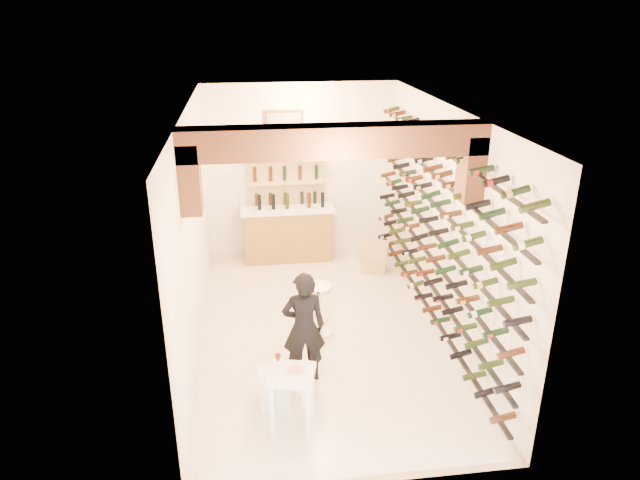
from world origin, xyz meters
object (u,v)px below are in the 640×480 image
Objects in this scene: tasting_table at (292,382)px; white_stool at (274,388)px; crate_lower at (373,264)px; chrome_barstool at (319,306)px; wine_rack at (430,226)px; back_counter at (288,232)px; person at (304,327)px.

tasting_table is 0.58m from white_stool.
white_stool is at bearing 127.71° from tasting_table.
tasting_table reaches higher than crate_lower.
chrome_barstool is at bearing -122.29° from crate_lower.
wine_rack is 2.38m from crate_lower.
white_stool reaches higher than crate_lower.
person is at bearing -91.41° from back_counter.
chrome_barstool is (0.74, 1.53, 0.23)m from white_stool.
back_counter reaches higher than chrome_barstool.
back_counter is at bearing 99.35° from tasting_table.
wine_rack is 2.38m from person.
white_stool is 1.72m from chrome_barstool.
person is (-0.09, -3.80, 0.21)m from back_counter.
wine_rack is at bearing 3.16° from chrome_barstool.
crate_lower is (1.24, 1.97, -0.32)m from chrome_barstool.
white_stool is 1.01× the size of crate_lower.
back_counter is at bearing 83.23° from white_stool.
person reaches higher than white_stool.
white_stool is at bearing -119.48° from crate_lower.
crate_lower is (1.56, 3.03, -0.61)m from person.
wine_rack is 1.95m from chrome_barstool.
tasting_table is at bearing -65.52° from white_stool.
chrome_barstool is (-1.60, -0.09, -1.10)m from wine_rack.
wine_rack is at bearing -79.13° from crate_lower.
back_counter reaches higher than crate_lower.
person reaches higher than chrome_barstool.
back_counter is at bearing 124.66° from wine_rack.
tasting_table is 2.03m from chrome_barstool.
crate_lower is at bearing -119.05° from person.
person is at bearing -117.30° from crate_lower.
chrome_barstool is at bearing -108.57° from person.
back_counter is 2.22× the size of chrome_barstool.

